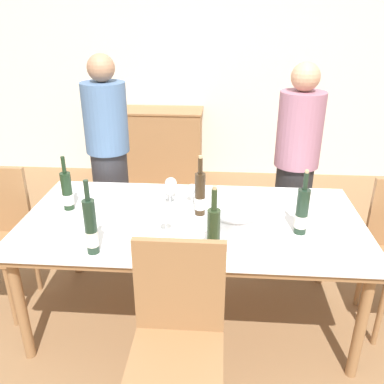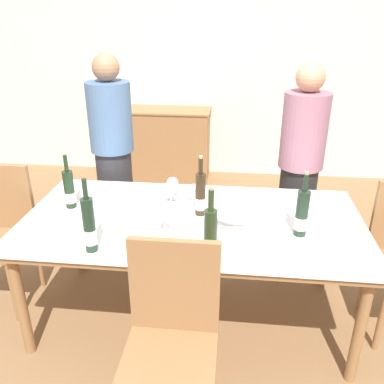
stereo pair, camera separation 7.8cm
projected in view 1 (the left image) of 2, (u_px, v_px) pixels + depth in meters
name	position (u px, v px, depth m)	size (l,w,h in m)	color
ground_plane	(192.00, 314.00, 2.75)	(12.00, 12.00, 0.00)	olive
back_wall	(209.00, 56.00, 4.64)	(8.00, 0.10, 2.80)	silver
sideboard_cabinet	(154.00, 144.00, 4.82)	(1.15, 0.46, 0.84)	#996B42
dining_table	(192.00, 227.00, 2.48)	(2.05, 1.05, 0.72)	#996B42
ice_bucket	(235.00, 227.00, 2.16)	(0.22, 0.22, 0.19)	silver
wine_bottle_0	(67.00, 192.00, 2.53)	(0.07, 0.07, 0.35)	black
wine_bottle_1	(213.00, 235.00, 2.01)	(0.07, 0.07, 0.40)	#28381E
wine_bottle_2	(91.00, 228.00, 2.06)	(0.07, 0.07, 0.41)	#1E3323
wine_bottle_3	(200.00, 195.00, 2.46)	(0.06, 0.06, 0.38)	#332314
wine_bottle_4	(302.00, 212.00, 2.25)	(0.07, 0.07, 0.38)	#1E3323
wine_glass_0	(192.00, 190.00, 2.63)	(0.07, 0.07, 0.13)	white
wine_glass_1	(166.00, 218.00, 2.28)	(0.07, 0.07, 0.13)	white
wine_glass_2	(170.00, 191.00, 2.59)	(0.07, 0.07, 0.14)	white
wine_glass_3	(171.00, 184.00, 2.67)	(0.08, 0.08, 0.16)	white
chair_near_front	(178.00, 331.00, 1.84)	(0.42, 0.42, 0.96)	#996B42
person_host	(109.00, 161.00, 3.18)	(0.33, 0.33, 1.60)	#2D2D33
person_guest_left	(295.00, 168.00, 3.09)	(0.33, 0.33, 1.56)	#262628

